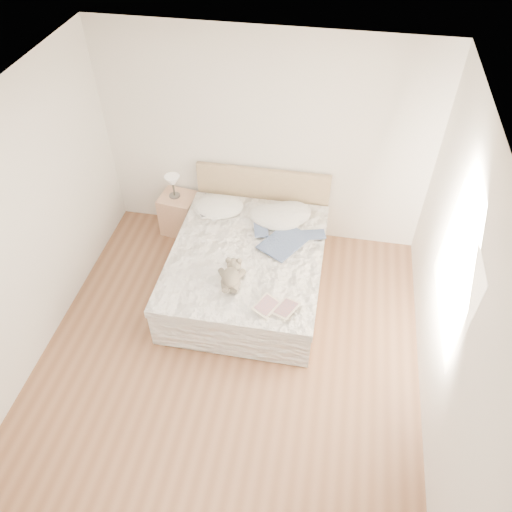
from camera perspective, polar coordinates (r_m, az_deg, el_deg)
name	(u,v)px	position (r m, az deg, el deg)	size (l,w,h in m)	color
floor	(227,364)	(5.43, -3.32, -12.22)	(4.00, 4.50, 0.00)	brown
ceiling	(211,142)	(3.52, -5.13, 12.89)	(4.00, 4.50, 0.00)	white
wall_back	(264,142)	(6.10, 0.94, 12.90)	(4.00, 0.02, 2.70)	white
wall_left	(11,249)	(5.15, -26.22, 0.77)	(0.02, 4.50, 2.70)	white
wall_right	(458,309)	(4.45, 22.04, -5.59)	(0.02, 4.50, 2.70)	white
window	(456,274)	(4.58, 21.85, -1.93)	(0.02, 1.30, 1.10)	white
bed	(248,265)	(5.93, -0.89, -1.09)	(1.72, 2.14, 1.00)	tan
nightstand	(180,213)	(6.77, -8.71, 4.83)	(0.45, 0.40, 0.56)	tan
table_lamp	(173,182)	(6.48, -9.50, 8.33)	(0.23, 0.23, 0.31)	#534D47
pillow_left	(219,207)	(6.24, -4.29, 5.62)	(0.63, 0.44, 0.19)	white
pillow_middle	(275,217)	(6.07, 2.21, 4.44)	(0.65, 0.46, 0.20)	silver
pillow_right	(285,215)	(6.11, 3.33, 4.69)	(0.68, 0.47, 0.20)	silver
blouse	(284,242)	(5.76, 3.24, 1.62)	(0.61, 0.65, 0.02)	navy
photo_book	(209,214)	(6.15, -5.39, 4.75)	(0.29, 0.20, 0.02)	white
childrens_book	(276,307)	(5.07, 2.32, -5.90)	(0.41, 0.27, 0.03)	beige
teddy_bear	(231,282)	(5.28, -2.91, -3.01)	(0.26, 0.36, 0.19)	#696050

